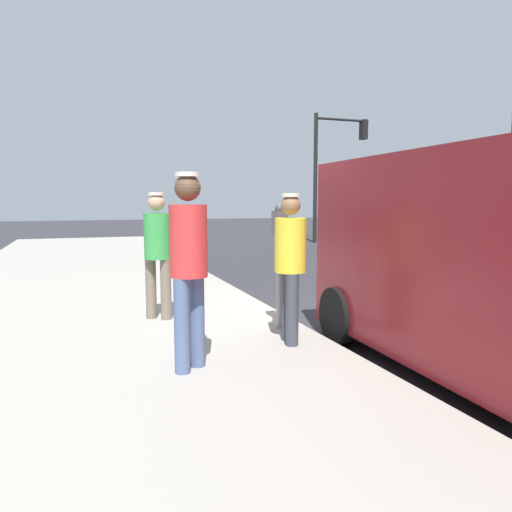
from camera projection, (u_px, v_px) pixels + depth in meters
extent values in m
plane|color=#2D2D33|center=(353.00, 321.00, 6.94)|extent=(80.00, 80.00, 0.00)
cube|color=#9E998E|center=(93.00, 340.00, 5.75)|extent=(5.00, 32.00, 0.15)
cylinder|color=gray|center=(279.00, 282.00, 5.91)|extent=(0.07, 0.07, 1.15)
cube|color=#4C4C51|center=(280.00, 223.00, 5.83)|extent=(0.14, 0.18, 0.28)
sphere|color=#47474C|center=(280.00, 208.00, 5.81)|extent=(0.12, 0.12, 0.12)
cylinder|color=#726656|center=(151.00, 288.00, 6.45)|extent=(0.14, 0.14, 0.80)
cylinder|color=#726656|center=(166.00, 289.00, 6.39)|extent=(0.14, 0.14, 0.80)
cylinder|color=green|center=(157.00, 236.00, 6.34)|extent=(0.34, 0.34, 0.60)
sphere|color=tan|center=(156.00, 202.00, 6.29)|extent=(0.22, 0.22, 0.22)
cylinder|color=silver|center=(156.00, 194.00, 6.28)|extent=(0.20, 0.20, 0.04)
cylinder|color=#4C608C|center=(182.00, 326.00, 4.37)|extent=(0.14, 0.14, 0.87)
cylinder|color=#4C608C|center=(197.00, 321.00, 4.56)|extent=(0.14, 0.14, 0.87)
cylinder|color=red|center=(188.00, 241.00, 4.38)|extent=(0.34, 0.34, 0.65)
sphere|color=brown|center=(188.00, 188.00, 4.33)|extent=(0.23, 0.23, 0.23)
cylinder|color=silver|center=(187.00, 174.00, 4.32)|extent=(0.22, 0.22, 0.04)
cylinder|color=#383D47|center=(292.00, 310.00, 5.22)|extent=(0.14, 0.14, 0.78)
cylinder|color=#383D47|center=(288.00, 305.00, 5.44)|extent=(0.14, 0.14, 0.78)
cylinder|color=yellow|center=(290.00, 245.00, 5.26)|extent=(0.34, 0.34, 0.59)
sphere|color=#8C6647|center=(291.00, 205.00, 5.21)|extent=(0.21, 0.21, 0.21)
cylinder|color=silver|center=(291.00, 195.00, 5.20)|extent=(0.20, 0.20, 0.04)
cylinder|color=black|center=(470.00, 305.00, 6.39)|extent=(0.24, 0.69, 0.68)
cylinder|color=black|center=(340.00, 316.00, 5.82)|extent=(0.24, 0.69, 0.68)
cylinder|color=black|center=(315.00, 179.00, 19.81)|extent=(0.16, 0.16, 5.20)
cylinder|color=black|center=(343.00, 120.00, 19.95)|extent=(2.40, 0.10, 0.10)
cube|color=black|center=(364.00, 130.00, 20.33)|extent=(0.24, 0.32, 0.80)
sphere|color=red|center=(361.00, 124.00, 20.46)|extent=(0.17, 0.17, 0.17)
sphere|color=yellow|center=(361.00, 130.00, 20.48)|extent=(0.17, 0.17, 0.17)
sphere|color=green|center=(361.00, 136.00, 20.51)|extent=(0.17, 0.17, 0.17)
cylinder|color=red|center=(192.00, 260.00, 10.03)|extent=(0.24, 0.24, 0.70)
sphere|color=red|center=(192.00, 240.00, 9.98)|extent=(0.20, 0.20, 0.20)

